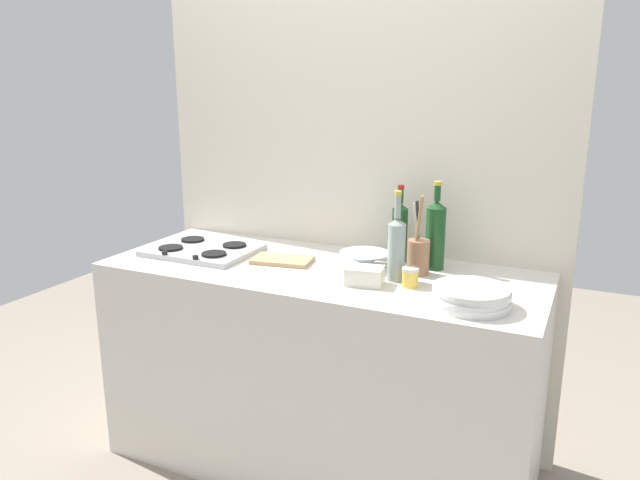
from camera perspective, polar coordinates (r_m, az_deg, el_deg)
ground_plane at (r=2.89m, az=-0.00°, el=-19.93°), size 6.00×6.00×0.00m
counter_block at (r=2.66m, az=-0.00°, el=-11.94°), size 1.80×0.70×0.90m
backsplash_panel at (r=2.76m, az=3.36°, el=5.90°), size 1.90×0.06×2.45m
stovetop_hob at (r=2.76m, az=-10.93°, el=-0.90°), size 0.46×0.36×0.04m
plate_stack at (r=2.13m, az=14.03°, el=-5.19°), size 0.27×0.27×0.07m
wine_bottle_leftmost at (r=2.58m, az=7.47°, el=0.82°), size 0.07×0.07×0.33m
wine_bottle_mid_left at (r=2.50m, az=10.77°, el=0.59°), size 0.08×0.08×0.36m
wine_bottle_mid_right at (r=2.33m, az=7.19°, el=-0.66°), size 0.07×0.07×0.35m
mixing_bowl at (r=2.51m, az=4.21°, el=-1.79°), size 0.21×0.21×0.06m
butter_dish at (r=2.30m, az=4.22°, el=-3.37°), size 0.15×0.12×0.07m
utensil_crock at (r=2.43m, az=9.20°, el=-1.37°), size 0.09×0.09×0.33m
condiment_jar_front at (r=2.29m, az=8.46°, el=-3.47°), size 0.06×0.06×0.07m
cutting_board at (r=2.58m, az=-3.55°, el=-1.89°), size 0.27×0.19×0.02m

